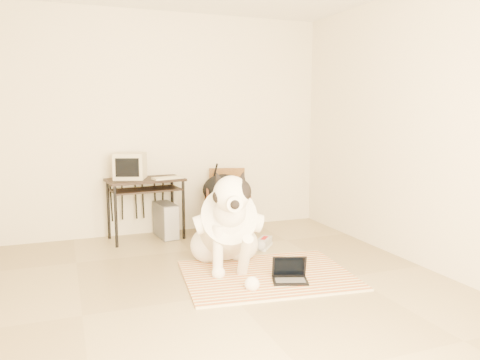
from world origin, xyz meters
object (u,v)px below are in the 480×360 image
laptop (290,275)px  crt_monitor (130,166)px  pc_tower (166,220)px  dog (227,227)px  computer_desk (145,187)px  rattan_chair (228,201)px  backpack (225,191)px

laptop → crt_monitor: crt_monitor is taller
pc_tower → crt_monitor: bearing=172.7°
dog → crt_monitor: bearing=117.0°
dog → computer_desk: dog is taller
rattan_chair → backpack: size_ratio=1.50×
crt_monitor → backpack: size_ratio=0.80×
computer_desk → laptop: bearing=-63.7°
computer_desk → crt_monitor: size_ratio=2.16×
laptop → pc_tower: 2.04m
dog → rattan_chair: (0.45, 1.26, -0.01)m
computer_desk → rattan_chair: rattan_chair is taller
laptop → crt_monitor: 2.39m
pc_tower → rattan_chair: size_ratio=0.58×
computer_desk → backpack: bearing=-4.8°
dog → laptop: 0.76m
dog → laptop: size_ratio=4.00×
dog → backpack: (0.42, 1.26, 0.13)m
computer_desk → crt_monitor: 0.31m
laptop → rattan_chair: size_ratio=0.45×
laptop → computer_desk: (-0.94, 1.90, 0.55)m
computer_desk → pc_tower: (0.23, 0.01, -0.42)m
computer_desk → rattan_chair: (1.00, -0.07, -0.23)m
laptop → backpack: bearing=89.2°
pc_tower → backpack: backpack is taller
laptop → crt_monitor: (-1.10, 1.96, 0.81)m
pc_tower → rattan_chair: (0.77, -0.08, 0.19)m
dog → computer_desk: 1.46m
pc_tower → rattan_chair: rattan_chair is taller
laptop → pc_tower: pc_tower is taller
pc_tower → laptop: bearing=-69.7°
crt_monitor → computer_desk: bearing=-19.3°
backpack → dog: bearing=-108.4°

